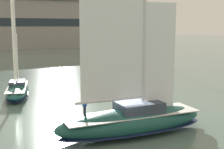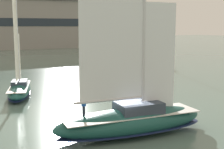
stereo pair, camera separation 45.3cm
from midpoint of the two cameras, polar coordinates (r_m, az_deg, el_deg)
The scene contains 5 objects.
ground_plane at distance 24.02m, azimuth 4.05°, elevation -10.87°, with size 400.00×400.00×0.00m, color slate.
waterfront_building at distance 120.36m, azimuth -11.43°, elevation 9.07°, with size 45.16×14.08×17.74m.
sailboat_main at distance 23.63m, azimuth 4.13°, elevation -7.95°, with size 12.33×4.61×16.53m.
sailboat_moored_near_marina at distance 62.29m, azimuth 9.55°, elevation 1.91°, with size 4.18×7.73×10.25m.
sailboat_moored_outer_mooring at distance 37.61m, azimuth -16.26°, elevation -2.42°, with size 4.99×9.11×12.07m.
Camera 2 is at (-12.08, -19.10, 8.10)m, focal length 50.00 mm.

